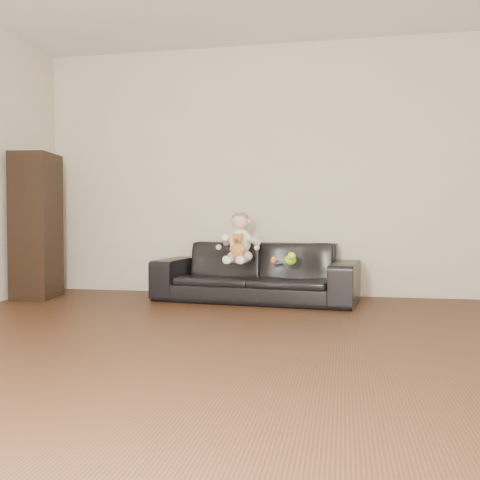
% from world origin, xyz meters
% --- Properties ---
extents(floor, '(5.50, 5.50, 0.00)m').
position_xyz_m(floor, '(0.00, 0.00, 0.00)').
color(floor, '#3C2315').
rests_on(floor, ground).
extents(wall_back, '(5.00, 0.00, 5.00)m').
position_xyz_m(wall_back, '(0.00, 2.75, 1.30)').
color(wall_back, beige).
rests_on(wall_back, ground).
extents(sofa, '(1.99, 0.96, 0.56)m').
position_xyz_m(sofa, '(-0.12, 2.25, 0.28)').
color(sofa, black).
rests_on(sofa, floor).
extents(cabinet, '(0.43, 0.54, 1.44)m').
position_xyz_m(cabinet, '(-2.30, 2.04, 0.72)').
color(cabinet, black).
rests_on(cabinet, floor).
extents(shelf_item, '(0.21, 0.27, 0.28)m').
position_xyz_m(shelf_item, '(-2.28, 2.04, 1.04)').
color(shelf_item, silver).
rests_on(shelf_item, cabinet).
extents(baby, '(0.35, 0.43, 0.48)m').
position_xyz_m(baby, '(-0.25, 2.14, 0.58)').
color(baby, silver).
rests_on(baby, sofa).
extents(teddy_bear, '(0.13, 0.14, 0.23)m').
position_xyz_m(teddy_bear, '(-0.24, 2.00, 0.54)').
color(teddy_bear, '#B57133').
rests_on(teddy_bear, sofa).
extents(toy_green, '(0.13, 0.15, 0.09)m').
position_xyz_m(toy_green, '(0.24, 2.02, 0.41)').
color(toy_green, '#9FEB1B').
rests_on(toy_green, sofa).
extents(toy_rattle, '(0.08, 0.08, 0.06)m').
position_xyz_m(toy_rattle, '(0.08, 2.08, 0.40)').
color(toy_rattle, '#C75517').
rests_on(toy_rattle, sofa).
extents(toy_blue_disc, '(0.12, 0.12, 0.01)m').
position_xyz_m(toy_blue_disc, '(0.10, 2.17, 0.37)').
color(toy_blue_disc, blue).
rests_on(toy_blue_disc, sofa).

